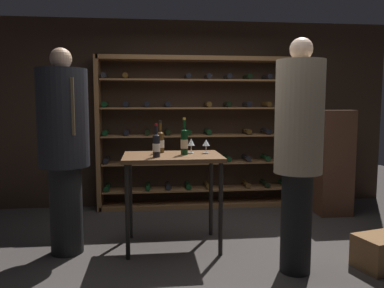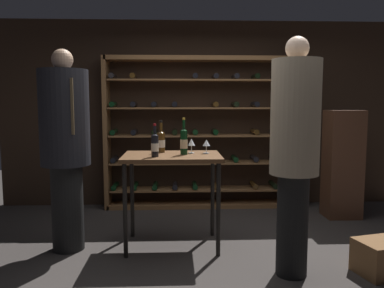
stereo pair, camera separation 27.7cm
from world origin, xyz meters
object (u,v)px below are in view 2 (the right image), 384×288
(person_guest_blue_shirt, at_px, (295,145))
(wine_bottle_gold_foil, at_px, (184,141))
(display_cabinet, at_px, (343,164))
(wine_bottle_red_label, at_px, (161,141))
(wine_bottle_green_slim, at_px, (155,145))
(wine_glass_stemmed_left, at_px, (191,143))
(wine_rack, at_px, (205,134))
(tasting_table, at_px, (172,166))
(person_guest_khaki, at_px, (65,141))
(wine_glass_stemmed_right, at_px, (206,143))

(person_guest_blue_shirt, distance_m, wine_bottle_gold_foil, 1.19)
(display_cabinet, height_order, wine_bottle_red_label, display_cabinet)
(wine_bottle_gold_foil, bearing_deg, wine_bottle_green_slim, -152.87)
(wine_bottle_gold_foil, relative_size, wine_glass_stemmed_left, 2.47)
(wine_rack, xyz_separation_m, display_cabinet, (1.78, -0.58, -0.36))
(wine_bottle_gold_foil, distance_m, wine_glass_stemmed_left, 0.14)
(wine_bottle_gold_foil, bearing_deg, tasting_table, -178.07)
(tasting_table, distance_m, person_guest_khaki, 1.11)
(wine_rack, xyz_separation_m, wine_bottle_red_label, (-0.57, -1.34, 0.03))
(person_guest_khaki, xyz_separation_m, wine_glass_stemmed_right, (1.44, 0.14, -0.04))
(wine_rack, relative_size, display_cabinet, 2.02)
(tasting_table, distance_m, display_cabinet, 2.43)
(tasting_table, distance_m, wine_bottle_green_slim, 0.33)
(wine_rack, relative_size, wine_glass_stemmed_left, 18.37)
(tasting_table, distance_m, person_guest_blue_shirt, 1.32)
(wine_rack, distance_m, tasting_table, 1.61)
(wine_rack, distance_m, wine_bottle_red_label, 1.46)
(person_guest_khaki, xyz_separation_m, display_cabinet, (3.31, 1.00, -0.42))
(wine_rack, xyz_separation_m, person_guest_blue_shirt, (0.60, -2.27, 0.08))
(wine_glass_stemmed_right, bearing_deg, display_cabinet, 24.80)
(person_guest_khaki, bearing_deg, wine_glass_stemmed_left, 39.13)
(wine_rack, height_order, wine_glass_stemmed_right, wine_rack)
(person_guest_blue_shirt, distance_m, wine_bottle_red_label, 1.49)
(display_cabinet, bearing_deg, wine_bottle_gold_foil, -155.84)
(wine_glass_stemmed_right, bearing_deg, wine_glass_stemmed_left, 171.30)
(wine_glass_stemmed_left, bearing_deg, wine_bottle_green_slim, -145.63)
(tasting_table, bearing_deg, wine_glass_stemmed_left, 28.23)
(wine_bottle_green_slim, xyz_separation_m, wine_glass_stemmed_right, (0.53, 0.23, -0.01))
(person_guest_blue_shirt, xyz_separation_m, wine_bottle_green_slim, (-1.22, 0.59, -0.05))
(display_cabinet, height_order, wine_bottle_gold_foil, display_cabinet)
(wine_rack, distance_m, wine_bottle_green_slim, 1.79)
(display_cabinet, bearing_deg, wine_glass_stemmed_left, -157.50)
(tasting_table, relative_size, wine_bottle_gold_foil, 2.63)
(person_guest_khaki, xyz_separation_m, wine_bottle_green_slim, (0.91, -0.09, -0.03))
(display_cabinet, xyz_separation_m, wine_glass_stemmed_left, (-2.03, -0.84, 0.38))
(person_guest_blue_shirt, bearing_deg, person_guest_khaki, 166.10)
(wine_bottle_gold_foil, height_order, wine_glass_stemmed_right, wine_bottle_gold_foil)
(display_cabinet, bearing_deg, wine_bottle_red_label, -162.10)
(tasting_table, xyz_separation_m, wine_bottle_red_label, (-0.12, 0.19, 0.24))
(person_guest_blue_shirt, xyz_separation_m, wine_bottle_red_label, (-1.17, 0.93, -0.05))
(wine_rack, height_order, person_guest_blue_shirt, wine_rack)
(tasting_table, height_order, person_guest_khaki, person_guest_khaki)
(wine_glass_stemmed_left, bearing_deg, wine_bottle_red_label, 166.21)
(wine_rack, distance_m, person_guest_blue_shirt, 2.35)
(wine_rack, height_order, tasting_table, wine_rack)
(person_guest_blue_shirt, xyz_separation_m, display_cabinet, (1.18, 1.69, -0.44))
(person_guest_blue_shirt, bearing_deg, wine_bottle_red_label, 145.58)
(person_guest_blue_shirt, height_order, display_cabinet, person_guest_blue_shirt)
(person_guest_blue_shirt, relative_size, wine_bottle_green_slim, 6.22)
(person_guest_blue_shirt, bearing_deg, wine_glass_stemmed_right, 133.85)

